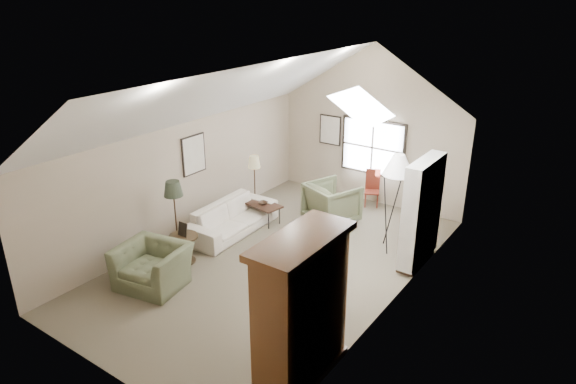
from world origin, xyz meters
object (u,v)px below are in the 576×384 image
Objects in this scene: sofa at (233,218)px; armchair_near at (152,266)px; armoire at (301,309)px; coffee_table at (263,213)px; side_chair at (372,189)px; armchair_far at (332,203)px; side_table at (184,249)px.

armchair_near is (0.25, -2.55, 0.05)m from sofa.
armoire reaches higher than armchair_near.
coffee_table is 2.88m from side_chair.
armchair_far is at bearing -44.22° from sofa.
sofa is 2.62× the size of coffee_table.
armoire is 0.94× the size of sofa.
side_chair is at bearing 63.14° from armchair_near.
sofa is 2.18× the size of armchair_far.
coffee_table is (-1.33, -0.91, -0.26)m from armchair_far.
sofa is at bearing -106.45° from coffee_table.
side_table is (-0.15, 0.95, -0.10)m from armchair_near.
side_table is (-3.71, 1.35, -0.81)m from armoire.
armchair_far is 1.47m from side_chair.
armoire is 2.37× the size of side_chair.
side_chair is at bearing 54.42° from coffee_table.
armchair_near is at bearing 173.67° from armoire.
armoire is 1.81× the size of armchair_near.
armoire reaches higher than side_table.
armoire is 4.88m from sofa.
side_table is at bearing 160.07° from armoire.
coffee_table is at bearing -150.18° from side_chair.
armchair_near is at bearing -130.82° from side_chair.
side_table is (-0.14, -2.42, 0.06)m from coffee_table.
side_table is at bearing 86.57° from armchair_far.
armoire reaches higher than sofa.
armchair_far is at bearing -127.96° from side_chair.
side_chair is (0.34, 1.43, -0.02)m from armchair_far.
armoire is at bearing -97.29° from side_chair.
armchair_far reaches higher than side_chair.
side_table is at bearing 88.51° from armchair_near.
armchair_near is at bearing -176.19° from sofa.
coffee_table is at bearing 54.82° from armchair_far.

